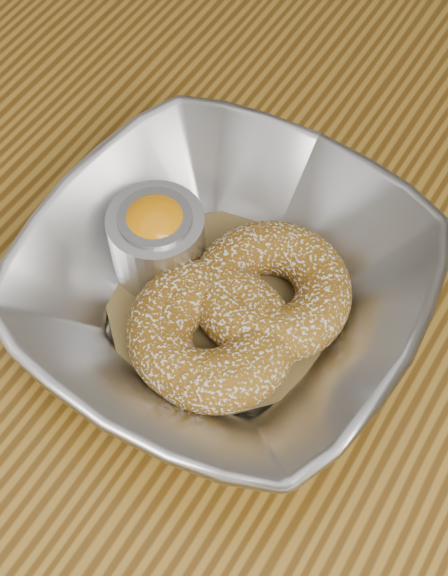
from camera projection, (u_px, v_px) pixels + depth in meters
The scene contains 8 objects.
ground_plane at pixel (225, 523), 1.19m from camera, with size 4.00×4.00×0.00m, color #565659.
table at pixel (225, 294), 0.64m from camera, with size 1.20×0.80×0.75m.
serving_bowl at pixel (224, 288), 0.49m from camera, with size 0.24×0.24×0.06m, color #B3B6BB.
parchment at pixel (224, 306), 0.51m from camera, with size 0.14×0.14×0.00m, color brown.
donut_back at pixel (271, 291), 0.49m from camera, with size 0.10×0.10×0.03m, color brown.
donut_front at pixel (207, 331), 0.48m from camera, with size 0.10×0.10×0.03m, color brown.
donut_extra at pixel (216, 338), 0.48m from camera, with size 0.10×0.10×0.03m, color brown.
ramekin at pixel (157, 238), 0.50m from camera, with size 0.06×0.06×0.06m.
Camera 1 is at (0.18, -0.29, 1.20)m, focal length 50.00 mm.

